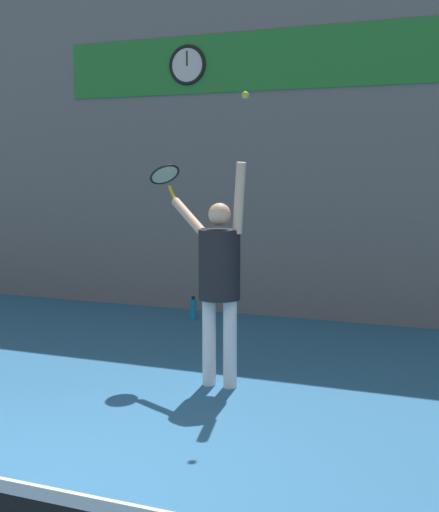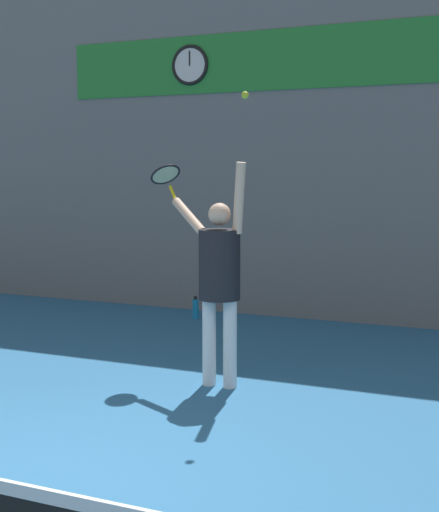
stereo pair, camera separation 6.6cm
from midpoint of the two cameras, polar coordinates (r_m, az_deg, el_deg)
ground_plane at (r=4.97m, az=-16.46°, el=-17.86°), size 18.00×18.00×0.00m
back_wall at (r=10.01m, az=5.84°, el=9.28°), size 18.00×0.10×5.00m
sponsor_banner at (r=10.06m, az=5.81°, el=15.45°), size 7.07×0.02×0.82m
scoreboard_clock at (r=10.62m, az=-2.78°, el=15.02°), size 0.58×0.05×0.58m
tennis_player at (r=6.73m, az=-0.32°, el=-1.32°), size 0.98×0.62×2.14m
tennis_racket at (r=7.44m, az=-4.62°, el=6.41°), size 0.40×0.42×0.39m
tennis_ball at (r=6.50m, az=1.78°, el=12.75°), size 0.07×0.07×0.07m
water_bottle at (r=10.03m, az=-2.30°, el=-4.22°), size 0.09×0.09×0.32m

